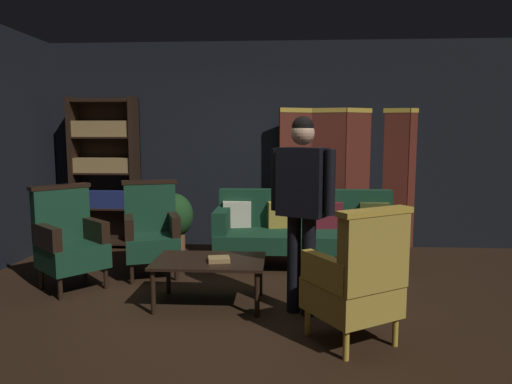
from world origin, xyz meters
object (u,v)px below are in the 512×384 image
(armchair_gilt_accent, at_px, (357,280))
(armchair_wing_left, at_px, (152,231))
(standing_figure, at_px, (302,197))
(potted_plant, at_px, (174,219))
(folding_screen, at_px, (359,176))
(coffee_table, at_px, (209,265))
(bookshelf, at_px, (105,170))
(velvet_couch, at_px, (305,227))
(book_tan_leather, at_px, (219,259))
(armchair_wing_right, at_px, (69,240))

(armchair_gilt_accent, bearing_deg, armchair_wing_left, 140.86)
(armchair_gilt_accent, relative_size, standing_figure, 0.61)
(potted_plant, bearing_deg, armchair_wing_left, -91.69)
(folding_screen, bearing_deg, coffee_table, -126.39)
(bookshelf, bearing_deg, velvet_couch, -15.27)
(coffee_table, bearing_deg, standing_figure, -11.12)
(armchair_gilt_accent, bearing_deg, book_tan_leather, 148.43)
(armchair_wing_right, distance_m, potted_plant, 1.60)
(velvet_couch, bearing_deg, book_tan_leather, -119.62)
(bookshelf, distance_m, velvet_couch, 2.87)
(armchair_wing_right, bearing_deg, folding_screen, 30.79)
(armchair_wing_left, xyz_separation_m, armchair_wing_right, (-0.71, -0.48, 0.00))
(standing_figure, bearing_deg, folding_screen, 70.63)
(velvet_couch, distance_m, book_tan_leather, 1.69)
(book_tan_leather, bearing_deg, potted_plant, 114.44)
(bookshelf, xyz_separation_m, armchair_gilt_accent, (2.98, -2.89, -0.58))
(folding_screen, height_order, armchair_gilt_accent, folding_screen)
(folding_screen, relative_size, velvet_couch, 1.01)
(folding_screen, xyz_separation_m, bookshelf, (-3.46, -0.15, 0.08))
(velvet_couch, xyz_separation_m, armchair_wing_right, (-2.42, -1.01, 0.03))
(coffee_table, xyz_separation_m, potted_plant, (-0.76, 1.81, 0.08))
(folding_screen, xyz_separation_m, standing_figure, (-0.86, -2.45, 0.04))
(armchair_gilt_accent, height_order, armchair_wing_right, same)
(book_tan_leather, bearing_deg, armchair_wing_left, 133.13)
(bookshelf, bearing_deg, book_tan_leather, -49.73)
(bookshelf, distance_m, standing_figure, 3.47)
(bookshelf, xyz_separation_m, velvet_couch, (2.70, -0.74, -0.61))
(bookshelf, bearing_deg, armchair_gilt_accent, -44.08)
(folding_screen, distance_m, book_tan_leather, 2.89)
(bookshelf, height_order, armchair_wing_left, bookshelf)
(bookshelf, relative_size, standing_figure, 1.20)
(coffee_table, bearing_deg, armchair_wing_right, 165.13)
(bookshelf, bearing_deg, armchair_wing_right, -80.91)
(armchair_wing_right, bearing_deg, armchair_wing_left, 34.31)
(armchair_wing_left, height_order, potted_plant, armchair_wing_left)
(bookshelf, relative_size, book_tan_leather, 10.81)
(velvet_couch, height_order, armchair_gilt_accent, armchair_gilt_accent)
(velvet_couch, xyz_separation_m, potted_plant, (-1.69, 0.41, 0.00))
(coffee_table, relative_size, book_tan_leather, 5.27)
(armchair_gilt_accent, bearing_deg, folding_screen, 81.16)
(potted_plant, distance_m, book_tan_leather, 2.06)
(armchair_wing_left, bearing_deg, potted_plant, 88.31)
(folding_screen, bearing_deg, potted_plant, -168.99)
(armchair_gilt_accent, relative_size, armchair_wing_right, 1.00)
(velvet_couch, height_order, armchair_wing_right, armchair_wing_right)
(armchair_wing_left, height_order, armchair_wing_right, same)
(bookshelf, bearing_deg, armchair_wing_left, -52.02)
(bookshelf, relative_size, coffee_table, 2.05)
(velvet_couch, relative_size, armchair_wing_right, 2.04)
(folding_screen, relative_size, coffee_table, 2.15)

